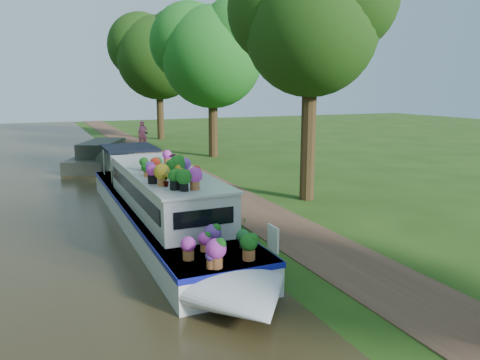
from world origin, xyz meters
name	(u,v)px	position (x,y,z in m)	size (l,w,h in m)	color
ground	(249,233)	(0.00, 0.00, 0.00)	(100.00, 100.00, 0.00)	#1D3C0F
canal_water	(25,263)	(-6.00, 0.00, 0.01)	(10.00, 100.00, 0.02)	black
towpath	(285,228)	(1.20, 0.00, 0.01)	(2.20, 100.00, 0.03)	#4B3123
plant_boat	(165,205)	(-2.25, 0.99, 0.85)	(2.29, 13.52, 2.30)	silver
tree_near_overhang	(310,19)	(3.79, 3.06, 6.60)	(5.52, 5.28, 8.99)	black
tree_near_mid	(212,49)	(4.48, 15.08, 6.44)	(6.90, 6.60, 9.40)	black
tree_near_far	(158,51)	(3.98, 26.09, 7.05)	(7.59, 7.26, 10.30)	black
second_boat	(103,156)	(-2.30, 13.79, 0.56)	(4.51, 7.62, 1.38)	black
pedestrian_pink	(143,134)	(1.44, 21.05, 0.96)	(0.68, 0.45, 1.87)	#C65185
pedestrian_dark	(143,134)	(1.87, 22.87, 0.79)	(0.73, 0.57, 1.51)	black
verge_plant	(239,225)	(-0.22, 0.22, 0.23)	(0.42, 0.36, 0.46)	#366F21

